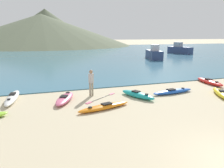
# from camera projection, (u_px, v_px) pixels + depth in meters

# --- Properties ---
(bay_water) EXTENTS (160.00, 70.00, 0.06)m
(bay_water) POSITION_uv_depth(u_px,v_px,m) (63.00, 53.00, 48.57)
(bay_water) COLOR teal
(bay_water) RESTS_ON ground_plane
(far_hill_left) EXTENTS (68.89, 68.89, 11.95)m
(far_hill_left) POSITION_uv_depth(u_px,v_px,m) (42.00, 30.00, 84.14)
(far_hill_left) COLOR #5B664C
(far_hill_left) RESTS_ON ground_plane
(far_hill_midleft) EXTENTS (44.32, 44.32, 15.05)m
(far_hill_midleft) POSITION_uv_depth(u_px,v_px,m) (46.00, 27.00, 94.63)
(far_hill_midleft) COLOR #5B664C
(far_hill_midleft) RESTS_ON ground_plane
(kayak_on_sand_0) EXTENTS (1.14, 3.15, 0.39)m
(kayak_on_sand_0) POSITION_uv_depth(u_px,v_px,m) (209.00, 82.00, 17.36)
(kayak_on_sand_0) COLOR red
(kayak_on_sand_0) RESTS_ON ground_plane
(kayak_on_sand_1) EXTENTS (1.60, 2.68, 0.39)m
(kayak_on_sand_1) POSITION_uv_depth(u_px,v_px,m) (138.00, 95.00, 13.54)
(kayak_on_sand_1) COLOR teal
(kayak_on_sand_1) RESTS_ON ground_plane
(kayak_on_sand_2) EXTENTS (1.71, 2.81, 0.37)m
(kayak_on_sand_2) POSITION_uv_depth(u_px,v_px,m) (65.00, 98.00, 12.75)
(kayak_on_sand_2) COLOR #E5668C
(kayak_on_sand_2) RESTS_ON ground_plane
(kayak_on_sand_4) EXTENTS (1.94, 2.83, 0.39)m
(kayak_on_sand_4) POSITION_uv_depth(u_px,v_px,m) (221.00, 93.00, 13.90)
(kayak_on_sand_4) COLOR yellow
(kayak_on_sand_4) RESTS_ON ground_plane
(kayak_on_sand_5) EXTENTS (3.18, 0.97, 0.32)m
(kayak_on_sand_5) POSITION_uv_depth(u_px,v_px,m) (173.00, 91.00, 14.46)
(kayak_on_sand_5) COLOR blue
(kayak_on_sand_5) RESTS_ON ground_plane
(kayak_on_sand_6) EXTENTS (3.10, 1.38, 0.29)m
(kayak_on_sand_6) POSITION_uv_depth(u_px,v_px,m) (104.00, 107.00, 11.39)
(kayak_on_sand_6) COLOR orange
(kayak_on_sand_6) RESTS_ON ground_plane
(kayak_on_sand_7) EXTENTS (0.90, 3.40, 0.39)m
(kayak_on_sand_7) POSITION_uv_depth(u_px,v_px,m) (12.00, 98.00, 12.88)
(kayak_on_sand_7) COLOR white
(kayak_on_sand_7) RESTS_ON ground_plane
(person_near_waterline) EXTENTS (0.34, 0.30, 1.67)m
(person_near_waterline) POSITION_uv_depth(u_px,v_px,m) (91.00, 81.00, 13.68)
(person_near_waterline) COLOR gray
(person_near_waterline) RESTS_ON ground_plane
(moored_boat_1) EXTENTS (3.30, 5.75, 2.31)m
(moored_boat_1) POSITION_uv_depth(u_px,v_px,m) (154.00, 54.00, 35.41)
(moored_boat_1) COLOR navy
(moored_boat_1) RESTS_ON bay_water
(moored_boat_2) EXTENTS (3.02, 5.65, 2.37)m
(moored_boat_2) POSITION_uv_depth(u_px,v_px,m) (180.00, 50.00, 46.08)
(moored_boat_2) COLOR navy
(moored_boat_2) RESTS_ON bay_water
(loose_paddle) EXTENTS (2.33, 1.81, 0.03)m
(loose_paddle) POSITION_uv_depth(u_px,v_px,m) (101.00, 98.00, 13.36)
(loose_paddle) COLOR black
(loose_paddle) RESTS_ON ground_plane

